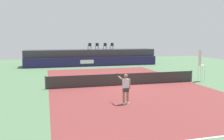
# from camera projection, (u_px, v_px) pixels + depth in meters

# --- Properties ---
(ground_plane) EXTENTS (48.00, 48.00, 0.00)m
(ground_plane) POSITION_uv_depth(u_px,v_px,m) (114.00, 79.00, 22.82)
(ground_plane) COLOR #4C704C
(court_inner) EXTENTS (12.00, 22.00, 0.00)m
(court_inner) POSITION_uv_depth(u_px,v_px,m) (124.00, 85.00, 19.95)
(court_inner) COLOR maroon
(court_inner) RESTS_ON ground
(line_near_baseline) EXTENTS (12.00, 0.10, 0.00)m
(line_near_baseline) POSITION_uv_depth(u_px,v_px,m) (211.00, 138.00, 9.46)
(line_near_baseline) COLOR white
(line_near_baseline) RESTS_ON court_inner
(sponsor_wall) EXTENTS (18.00, 0.22, 1.20)m
(sponsor_wall) POSITION_uv_depth(u_px,v_px,m) (93.00, 62.00, 32.79)
(sponsor_wall) COLOR #231E4C
(sponsor_wall) RESTS_ON ground
(spectator_platform) EXTENTS (18.00, 2.80, 2.20)m
(spectator_platform) POSITION_uv_depth(u_px,v_px,m) (91.00, 57.00, 34.45)
(spectator_platform) COLOR #38383D
(spectator_platform) RESTS_ON ground
(spectator_chair_far_left) EXTENTS (0.47, 0.47, 0.89)m
(spectator_chair_far_left) POSITION_uv_depth(u_px,v_px,m) (90.00, 46.00, 34.15)
(spectator_chair_far_left) COLOR #1E232D
(spectator_chair_far_left) RESTS_ON spectator_platform
(spectator_chair_left) EXTENTS (0.45, 0.45, 0.89)m
(spectator_chair_left) POSITION_uv_depth(u_px,v_px,m) (97.00, 46.00, 34.38)
(spectator_chair_left) COLOR #1E232D
(spectator_chair_left) RESTS_ON spectator_platform
(spectator_chair_center) EXTENTS (0.45, 0.45, 0.89)m
(spectator_chair_center) POSITION_uv_depth(u_px,v_px,m) (105.00, 46.00, 34.49)
(spectator_chair_center) COLOR #1E232D
(spectator_chair_center) RESTS_ON spectator_platform
(spectator_chair_right) EXTENTS (0.47, 0.47, 0.89)m
(spectator_chair_right) POSITION_uv_depth(u_px,v_px,m) (112.00, 46.00, 35.08)
(spectator_chair_right) COLOR #1E232D
(spectator_chair_right) RESTS_ON spectator_platform
(umpire_chair) EXTENTS (0.48, 0.48, 2.76)m
(umpire_chair) POSITION_uv_depth(u_px,v_px,m) (201.00, 63.00, 21.56)
(umpire_chair) COLOR white
(umpire_chair) RESTS_ON ground
(tennis_net) EXTENTS (12.40, 0.02, 0.95)m
(tennis_net) POSITION_uv_depth(u_px,v_px,m) (124.00, 79.00, 19.88)
(tennis_net) COLOR #2D2D2D
(tennis_net) RESTS_ON ground
(net_post_near) EXTENTS (0.10, 0.10, 1.00)m
(net_post_near) POSITION_uv_depth(u_px,v_px,m) (46.00, 83.00, 18.29)
(net_post_near) COLOR #4C4C51
(net_post_near) RESTS_ON ground
(net_post_far) EXTENTS (0.10, 0.10, 1.00)m
(net_post_far) POSITION_uv_depth(u_px,v_px,m) (192.00, 76.00, 21.47)
(net_post_far) COLOR #4C4C51
(net_post_far) RESTS_ON ground
(tennis_player) EXTENTS (0.68, 1.12, 1.77)m
(tennis_player) POSITION_uv_depth(u_px,v_px,m) (125.00, 88.00, 14.19)
(tennis_player) COLOR white
(tennis_player) RESTS_ON court_inner
(tennis_ball) EXTENTS (0.07, 0.07, 0.07)m
(tennis_ball) POSITION_uv_depth(u_px,v_px,m) (68.00, 77.00, 23.88)
(tennis_ball) COLOR #D8EA33
(tennis_ball) RESTS_ON court_inner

